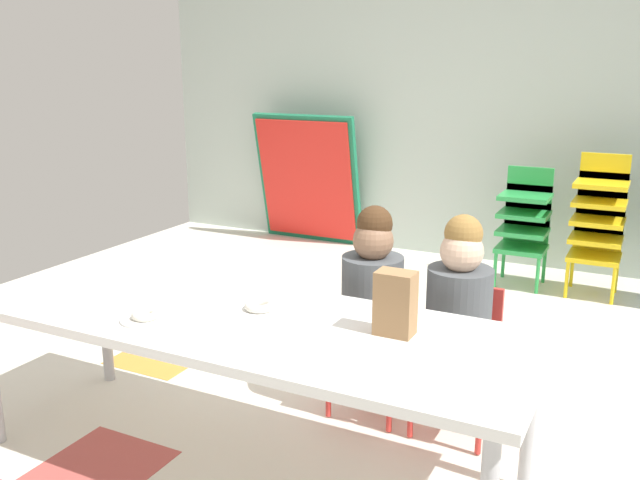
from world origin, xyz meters
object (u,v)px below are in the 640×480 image
kid_chair_green_stack (525,219)px  donut_powdered_on_plate (146,314)px  seated_child_near_camera (373,292)px  paper_plate_near_edge (146,319)px  donut_powdered_loose (260,306)px  folded_activity_table (308,180)px  craft_table (242,328)px  paper_bag_brown (395,303)px  kid_chair_yellow_stack (599,217)px  seated_child_middle_seat (459,305)px

kid_chair_green_stack → donut_powdered_on_plate: size_ratio=7.94×
seated_child_near_camera → paper_plate_near_edge: seated_child_near_camera is taller
donut_powdered_loose → folded_activity_table: bearing=114.7°
craft_table → folded_activity_table: bearing=113.7°
folded_activity_table → paper_bag_brown: (1.89, -2.95, 0.18)m
craft_table → donut_powdered_loose: 0.11m
craft_table → kid_chair_green_stack: (0.50, 2.72, -0.10)m
folded_activity_table → paper_plate_near_edge: bearing=-72.0°
paper_plate_near_edge → donut_powdered_loose: (0.31, 0.28, 0.01)m
kid_chair_green_stack → kid_chair_yellow_stack: 0.47m
kid_chair_green_stack → craft_table: bearing=-100.4°
seated_child_near_camera → donut_powdered_on_plate: 0.96m
seated_child_middle_seat → paper_bag_brown: size_ratio=4.17×
seated_child_near_camera → donut_powdered_on_plate: seated_child_near_camera is taller
kid_chair_green_stack → folded_activity_table: (-1.84, 0.33, 0.08)m
folded_activity_table → seated_child_middle_seat: bearing=-51.1°
paper_bag_brown → donut_powdered_loose: paper_bag_brown is taller
kid_chair_yellow_stack → donut_powdered_loose: (-0.94, -2.63, 0.10)m
paper_bag_brown → donut_powdered_on_plate: 0.89m
seated_child_near_camera → kid_chair_yellow_stack: size_ratio=1.00×
folded_activity_table → paper_bag_brown: 3.51m
folded_activity_table → donut_powdered_on_plate: (1.05, -3.23, 0.09)m
paper_bag_brown → donut_powdered_loose: (-0.53, -0.00, -0.09)m
kid_chair_yellow_stack → paper_bag_brown: bearing=-98.9°
seated_child_near_camera → folded_activity_table: bearing=123.2°
kid_chair_yellow_stack → paper_plate_near_edge: bearing=-113.2°
seated_child_middle_seat → donut_powdered_loose: size_ratio=7.89×
seated_child_middle_seat → paper_plate_near_edge: size_ratio=5.10×
folded_activity_table → donut_powdered_loose: 3.26m
craft_table → donut_powdered_on_plate: 0.34m
seated_child_middle_seat → folded_activity_table: (-1.97, 2.45, -0.02)m
paper_bag_brown → donut_powdered_on_plate: bearing=-161.4°
seated_child_near_camera → donut_powdered_loose: bearing=-115.5°
kid_chair_yellow_stack → seated_child_middle_seat: bearing=-98.7°
kid_chair_green_stack → kid_chair_yellow_stack: (0.46, 0.00, 0.06)m
seated_child_near_camera → kid_chair_yellow_stack: 2.23m
kid_chair_yellow_stack → folded_activity_table: folded_activity_table is taller
folded_activity_table → paper_bag_brown: bearing=-57.4°
seated_child_middle_seat → donut_powdered_loose: bearing=-140.3°
paper_bag_brown → paper_plate_near_edge: bearing=-161.4°
seated_child_near_camera → paper_plate_near_edge: 0.96m
kid_chair_yellow_stack → craft_table: bearing=-109.5°
donut_powdered_on_plate → kid_chair_yellow_stack: bearing=66.8°
craft_table → seated_child_middle_seat: 0.88m
seated_child_middle_seat → kid_chair_green_stack: seated_child_middle_seat is taller
seated_child_near_camera → paper_bag_brown: bearing=-60.4°
paper_bag_brown → paper_plate_near_edge: (-0.84, -0.28, -0.11)m
donut_powdered_on_plate → donut_powdered_loose: donut_powdered_on_plate is taller
kid_chair_yellow_stack → donut_powdered_loose: 2.80m
kid_chair_green_stack → paper_bag_brown: (0.05, -2.63, 0.26)m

